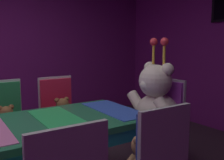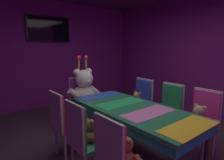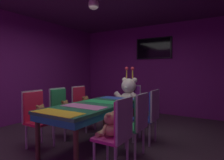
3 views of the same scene
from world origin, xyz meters
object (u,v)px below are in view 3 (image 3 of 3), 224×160
(pendant_light, at_px, (94,4))
(king_teddy_bear, at_px, (129,94))
(chair_left_1, at_px, (60,107))
(teddy_right_0, at_px, (110,126))
(teddy_left_0, at_px, (41,115))
(teddy_right_2, at_px, (143,111))
(chair_right_0, at_px, (119,128))
(chair_right_2, at_px, (151,111))
(chair_right_1, at_px, (137,118))
(chair_left_2, at_px, (81,103))
(teddy_left_2, at_px, (86,104))
(wall_tv, at_px, (154,48))
(teddy_left_1, at_px, (65,109))
(banquet_table, at_px, (94,109))
(chair_left_0, at_px, (35,113))
(throne_chair, at_px, (132,101))

(pendant_light, bearing_deg, king_teddy_bear, 85.37)
(chair_left_1, height_order, teddy_right_0, chair_left_1)
(teddy_left_0, height_order, teddy_right_2, same)
(chair_right_0, relative_size, pendant_light, 4.92)
(chair_left_1, distance_m, chair_right_2, 1.80)
(chair_right_1, bearing_deg, chair_left_2, -20.43)
(teddy_left_0, xyz_separation_m, king_teddy_bear, (0.69, 1.97, 0.19))
(teddy_left_2, distance_m, wall_tv, 2.98)
(teddy_left_1, distance_m, teddy_right_0, 1.55)
(teddy_left_2, bearing_deg, chair_right_2, 0.29)
(teddy_left_0, xyz_separation_m, pendant_light, (0.59, 0.73, 1.97))
(banquet_table, height_order, chair_left_0, chair_left_0)
(teddy_left_0, height_order, chair_right_0, chair_right_0)
(banquet_table, height_order, throne_chair, throne_chair)
(teddy_right_2, height_order, throne_chair, throne_chair)
(chair_left_0, bearing_deg, teddy_right_0, -0.25)
(teddy_left_0, xyz_separation_m, chair_left_1, (-0.17, 0.60, 0.01))
(chair_left_2, bearing_deg, teddy_left_2, 0.00)
(throne_chair, bearing_deg, teddy_left_2, -35.91)
(teddy_left_0, height_order, pendant_light, pendant_light)
(chair_left_0, height_order, teddy_left_2, chair_left_0)
(teddy_right_0, height_order, chair_right_2, chair_right_2)
(banquet_table, relative_size, wall_tv, 1.78)
(chair_left_0, relative_size, king_teddy_bear, 1.01)
(teddy_left_0, xyz_separation_m, chair_right_2, (1.53, 1.21, 0.01))
(teddy_left_0, distance_m, pendant_light, 2.18)
(chair_right_2, height_order, pendant_light, pendant_light)
(throne_chair, bearing_deg, chair_right_0, 21.73)
(chair_left_2, bearing_deg, chair_left_0, -90.28)
(chair_left_0, xyz_separation_m, chair_left_2, (0.01, 1.20, 0.00))
(chair_right_2, bearing_deg, teddy_left_2, 0.29)
(teddy_left_1, height_order, throne_chair, throne_chair)
(teddy_left_2, height_order, teddy_right_0, teddy_right_0)
(chair_right_2, bearing_deg, teddy_left_1, 21.35)
(chair_left_2, distance_m, chair_right_1, 1.79)
(chair_left_0, bearing_deg, teddy_left_1, 78.52)
(chair_right_0, bearing_deg, teddy_right_2, -82.35)
(banquet_table, bearing_deg, teddy_left_0, -139.14)
(chair_right_0, height_order, pendant_light, pendant_light)
(teddy_right_2, xyz_separation_m, king_teddy_bear, (-0.69, 0.76, 0.19))
(chair_left_2, xyz_separation_m, chair_right_1, (1.68, -0.63, 0.00))
(chair_left_1, bearing_deg, teddy_left_1, 0.00)
(chair_right_1, relative_size, chair_right_2, 1.00)
(teddy_left_1, bearing_deg, teddy_left_2, 87.18)
(wall_tv, bearing_deg, teddy_right_0, -79.18)
(chair_left_1, bearing_deg, wall_tv, 74.57)
(chair_left_0, distance_m, pendant_light, 2.21)
(teddy_right_0, distance_m, teddy_right_2, 1.21)
(chair_left_2, height_order, chair_right_1, same)
(chair_left_1, xyz_separation_m, teddy_right_2, (1.55, 0.61, -0.01))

